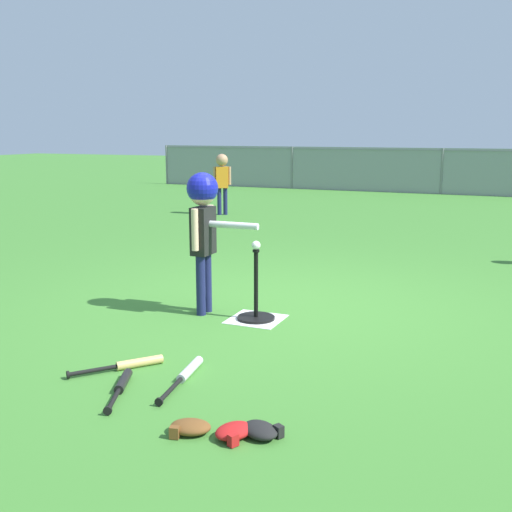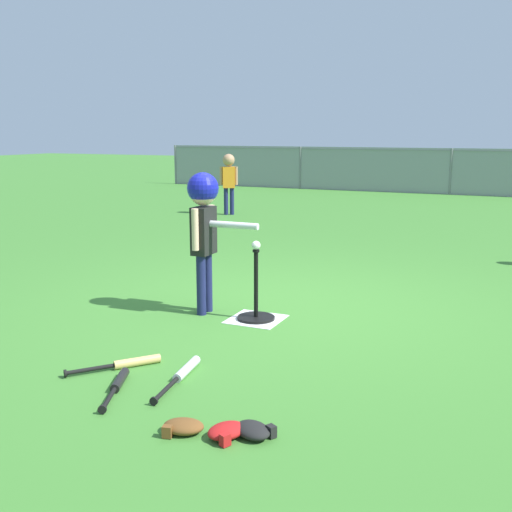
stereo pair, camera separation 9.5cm
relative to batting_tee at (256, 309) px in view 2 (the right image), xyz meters
The scene contains 13 objects.
ground_plane 0.46m from the batting_tee, 78.45° to the left, with size 60.00×60.00×0.00m, color #3D7A2D.
home_plate 0.09m from the batting_tee, 75.96° to the right, with size 0.44×0.44×0.01m, color white.
batting_tee is the anchor object (origin of this frame).
baseball_on_tee 0.55m from the batting_tee, 90.00° to the right, with size 0.07×0.07×0.07m, color white.
batter_child 0.92m from the batting_tee, behind, with size 0.65×0.35×1.23m.
fielder_near_right 6.81m from the batting_tee, 118.61° to the left, with size 0.31×0.23×1.15m.
spare_bat_silver 1.36m from the batting_tee, 86.31° to the right, with size 0.16×0.70×0.06m.
spare_bat_wood 1.40m from the batting_tee, 104.13° to the right, with size 0.45×0.53×0.06m.
spare_bat_black 1.69m from the batting_tee, 96.43° to the right, with size 0.27×0.55×0.06m.
glove_by_plate 2.09m from the batting_tee, 69.97° to the right, with size 0.24×0.27×0.07m.
glove_near_bats 2.07m from the batting_tee, 66.10° to the right, with size 0.27×0.25×0.07m.
glove_tossed_aside 2.07m from the batting_tee, 76.60° to the right, with size 0.25×0.21×0.07m.
outfield_fence 11.66m from the batting_tee, 89.56° to the left, with size 16.06×0.06×1.15m.
Camera 2 is at (2.00, -5.08, 1.57)m, focal length 43.78 mm.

